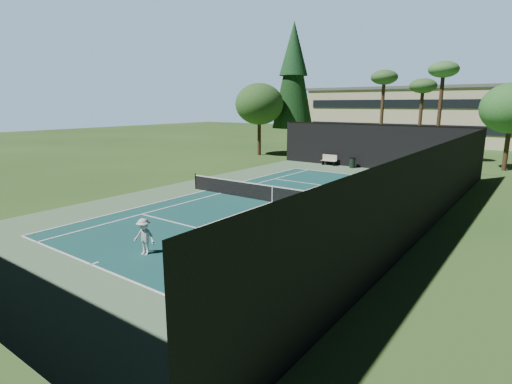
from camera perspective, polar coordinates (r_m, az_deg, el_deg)
ground at (r=24.03m, az=2.32°, el=-1.48°), size 160.00×160.00×0.00m
apron_slab at (r=24.03m, az=2.32°, el=-1.47°), size 18.00×32.00×0.01m
court_surface at (r=24.03m, az=2.32°, el=-1.45°), size 10.97×23.77×0.01m
court_lines at (r=24.03m, az=2.32°, el=-1.43°), size 11.07×23.87×0.01m
tennis_net at (r=23.90m, az=2.33°, el=-0.18°), size 12.90×0.10×1.10m
fence at (r=23.68m, az=2.45°, el=3.27°), size 18.04×32.05×4.03m
player at (r=16.22m, az=-15.70°, el=-6.17°), size 1.05×0.76×1.47m
tennis_ball_a at (r=20.76m, az=-29.30°, el=-5.27°), size 0.07×0.07×0.07m
tennis_ball_b at (r=27.75m, az=2.75°, el=0.48°), size 0.06×0.06×0.06m
tennis_ball_c at (r=25.13m, az=9.82°, el=-0.96°), size 0.06×0.06×0.06m
tennis_ball_d at (r=30.38m, az=4.29°, el=1.51°), size 0.07×0.07×0.07m
park_bench at (r=39.14m, az=10.42°, el=4.57°), size 1.50×0.45×1.02m
trash_bin at (r=37.93m, az=13.61°, el=4.07°), size 0.56×0.56×0.95m
pine_tree at (r=48.48m, az=5.38°, el=16.87°), size 4.80×4.80×15.00m
palm_a at (r=45.94m, az=17.83°, el=14.89°), size 2.80×2.80×9.32m
palm_b at (r=46.81m, az=22.74°, el=13.46°), size 2.80×2.80×8.42m
palm_c at (r=43.39m, az=25.19°, el=15.05°), size 2.80×2.80×9.77m
decid_tree_a at (r=41.46m, az=32.73°, el=10.03°), size 5.12×5.12×7.62m
decid_tree_c at (r=46.10m, az=0.47°, el=12.44°), size 5.44×5.44×8.09m
campus_building at (r=66.63m, az=25.48°, el=9.92°), size 40.50×12.50×8.30m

